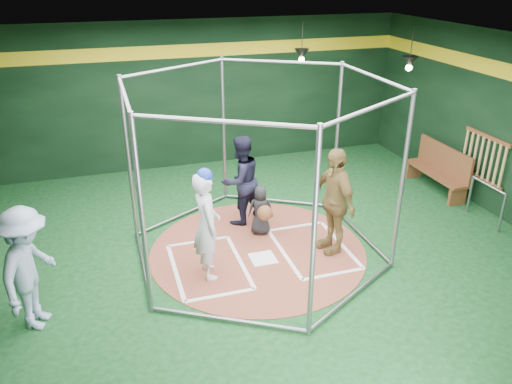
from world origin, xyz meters
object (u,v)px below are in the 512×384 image
object	(u,v)px
batter_figure	(207,224)
visitor_leopard	(334,201)
dugout_bench	(440,168)
umpire	(241,180)

from	to	relation	value
batter_figure	visitor_leopard	size ratio (longest dim) A/B	0.98
dugout_bench	visitor_leopard	bearing A→B (deg)	-154.22
umpire	dugout_bench	distance (m)	4.62
visitor_leopard	batter_figure	bearing A→B (deg)	-94.11
visitor_leopard	umpire	distance (m)	1.93
visitor_leopard	umpire	world-z (taller)	visitor_leopard
visitor_leopard	dugout_bench	world-z (taller)	visitor_leopard
batter_figure	umpire	bearing A→B (deg)	57.77
umpire	dugout_bench	xyz separation A→B (m)	(4.61, 0.15, -0.36)
batter_figure	dugout_bench	size ratio (longest dim) A/B	1.05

